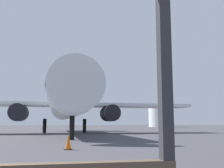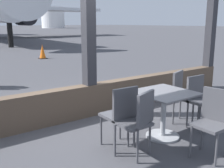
# 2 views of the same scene
# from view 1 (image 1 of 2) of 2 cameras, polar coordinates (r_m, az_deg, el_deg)

# --- Properties ---
(ground_plane) EXTENTS (220.00, 220.00, 0.00)m
(ground_plane) POSITION_cam_1_polar(r_m,az_deg,el_deg) (44.40, -14.42, -9.42)
(ground_plane) COLOR #424247
(airplane) EXTENTS (30.42, 30.82, 10.57)m
(airplane) POSITION_cam_1_polar(r_m,az_deg,el_deg) (31.80, -9.53, -3.65)
(airplane) COLOR silver
(airplane) RESTS_ON ground
(traffic_cone) EXTENTS (0.36, 0.36, 0.68)m
(traffic_cone) POSITION_cam_1_polar(r_m,az_deg,el_deg) (12.85, -9.13, -11.93)
(traffic_cone) COLOR orange
(traffic_cone) RESTS_ON ground
(fuel_storage_tank) EXTENTS (6.86, 6.86, 6.21)m
(fuel_storage_tank) POSITION_cam_1_polar(r_m,az_deg,el_deg) (84.60, 9.99, -6.71)
(fuel_storage_tank) COLOR white
(fuel_storage_tank) RESTS_ON ground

